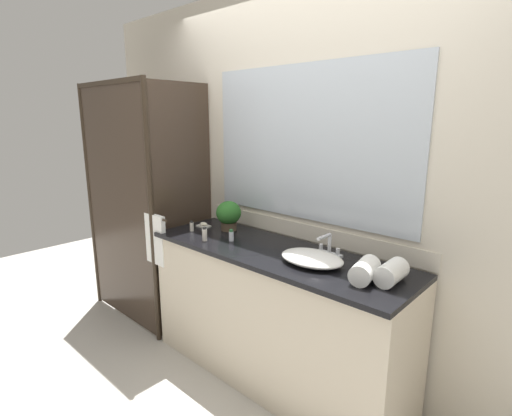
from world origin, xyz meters
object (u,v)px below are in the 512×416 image
(sink_basin, at_px, (312,258))
(potted_plant, at_px, (229,214))
(rolled_towel_middle, at_px, (365,271))
(amenity_bottle_body_wash, at_px, (205,234))
(faucet, at_px, (328,248))
(amenity_bottle_lotion, at_px, (192,226))
(soap_dish, at_px, (204,225))
(rolled_towel_near_edge, at_px, (391,273))
(amenity_bottle_conditioner, at_px, (231,236))

(sink_basin, distance_m, potted_plant, 0.87)
(potted_plant, relative_size, rolled_towel_middle, 1.08)
(sink_basin, xyz_separation_m, amenity_bottle_body_wash, (-0.78, -0.14, 0.01))
(sink_basin, bearing_deg, rolled_towel_middle, -3.84)
(faucet, relative_size, amenity_bottle_lotion, 2.21)
(amenity_bottle_lotion, bearing_deg, soap_dish, 100.78)
(amenity_bottle_lotion, height_order, rolled_towel_near_edge, rolled_towel_near_edge)
(amenity_bottle_conditioner, distance_m, rolled_towel_middle, 0.98)
(potted_plant, distance_m, soap_dish, 0.24)
(potted_plant, height_order, amenity_bottle_lotion, potted_plant)
(rolled_towel_middle, bearing_deg, amenity_bottle_body_wash, -173.77)
(faucet, relative_size, amenity_bottle_body_wash, 1.75)
(potted_plant, bearing_deg, rolled_towel_middle, -8.11)
(faucet, height_order, rolled_towel_near_edge, faucet)
(amenity_bottle_lotion, xyz_separation_m, rolled_towel_near_edge, (1.48, 0.10, 0.02))
(sink_basin, bearing_deg, amenity_bottle_conditioner, -177.97)
(faucet, bearing_deg, amenity_bottle_lotion, -167.47)
(amenity_bottle_conditioner, bearing_deg, soap_dish, 166.68)
(potted_plant, bearing_deg, faucet, 1.66)
(potted_plant, xyz_separation_m, amenity_bottle_lotion, (-0.18, -0.20, -0.08))
(sink_basin, height_order, amenity_bottle_conditioner, amenity_bottle_conditioner)
(amenity_bottle_lotion, bearing_deg, potted_plant, 48.37)
(amenity_bottle_body_wash, bearing_deg, amenity_bottle_lotion, 160.94)
(soap_dish, bearing_deg, amenity_bottle_body_wash, -38.32)
(potted_plant, xyz_separation_m, amenity_bottle_body_wash, (0.07, -0.29, -0.07))
(sink_basin, distance_m, rolled_towel_middle, 0.34)
(faucet, xyz_separation_m, potted_plant, (-0.85, -0.02, 0.07))
(rolled_towel_near_edge, bearing_deg, rolled_towel_middle, -148.78)
(amenity_bottle_body_wash, bearing_deg, rolled_towel_near_edge, 8.74)
(sink_basin, distance_m, amenity_bottle_body_wash, 0.79)
(rolled_towel_middle, bearing_deg, amenity_bottle_lotion, -178.55)
(faucet, xyz_separation_m, amenity_bottle_conditioner, (-0.64, -0.19, -0.01))
(potted_plant, bearing_deg, amenity_bottle_lotion, -131.63)
(soap_dish, distance_m, amenity_bottle_conditioner, 0.42)
(potted_plant, xyz_separation_m, soap_dish, (-0.21, -0.07, -0.11))
(faucet, distance_m, amenity_bottle_body_wash, 0.84)
(amenity_bottle_lotion, relative_size, rolled_towel_middle, 0.38)
(amenity_bottle_lotion, bearing_deg, sink_basin, 3.21)
(faucet, height_order, amenity_bottle_body_wash, faucet)
(amenity_bottle_body_wash, xyz_separation_m, rolled_towel_middle, (1.12, 0.12, 0.01))
(amenity_bottle_body_wash, bearing_deg, rolled_towel_middle, 6.23)
(amenity_bottle_lotion, distance_m, amenity_bottle_body_wash, 0.27)
(amenity_bottle_conditioner, height_order, amenity_bottle_lotion, amenity_bottle_conditioner)
(sink_basin, height_order, faucet, faucet)
(potted_plant, relative_size, amenity_bottle_body_wash, 2.26)
(sink_basin, xyz_separation_m, potted_plant, (-0.85, 0.15, 0.09))
(potted_plant, xyz_separation_m, amenity_bottle_conditioner, (0.20, -0.17, -0.08))
(faucet, bearing_deg, potted_plant, -178.34)
(potted_plant, height_order, amenity_bottle_body_wash, potted_plant)
(amenity_bottle_lotion, bearing_deg, rolled_towel_middle, 1.45)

